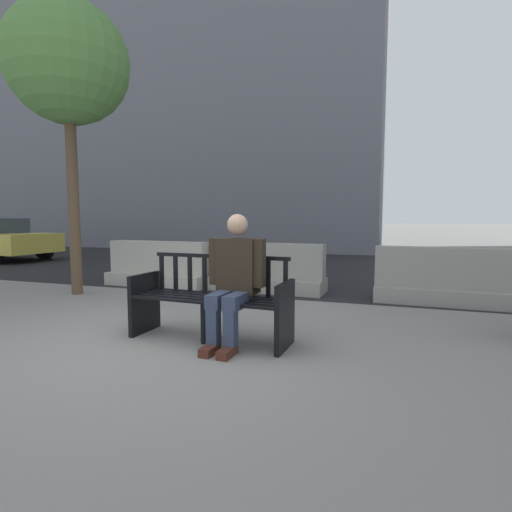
# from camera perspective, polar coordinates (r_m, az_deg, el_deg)

# --- Properties ---
(ground_plane) EXTENTS (200.00, 200.00, 0.00)m
(ground_plane) POSITION_cam_1_polar(r_m,az_deg,el_deg) (4.21, -15.10, -12.37)
(ground_plane) COLOR gray
(street_asphalt) EXTENTS (120.00, 12.00, 0.01)m
(street_asphalt) POSITION_cam_1_polar(r_m,az_deg,el_deg) (12.29, 8.09, -0.54)
(street_asphalt) COLOR black
(street_asphalt) RESTS_ON ground
(street_bench) EXTENTS (1.71, 0.60, 0.88)m
(street_bench) POSITION_cam_1_polar(r_m,az_deg,el_deg) (4.23, -6.47, -6.57)
(street_bench) COLOR black
(street_bench) RESTS_ON ground
(seated_person) EXTENTS (0.58, 0.73, 1.31)m
(seated_person) POSITION_cam_1_polar(r_m,az_deg,el_deg) (4.00, -3.11, -2.98)
(seated_person) COLOR #2D2319
(seated_person) RESTS_ON ground
(jersey_barrier_centre) EXTENTS (2.03, 0.76, 0.84)m
(jersey_barrier_centre) POSITION_cam_1_polar(r_m,az_deg,el_deg) (6.98, 1.64, -2.25)
(jersey_barrier_centre) COLOR gray
(jersey_barrier_centre) RESTS_ON ground
(jersey_barrier_left) EXTENTS (2.02, 0.76, 0.84)m
(jersey_barrier_left) POSITION_cam_1_polar(r_m,az_deg,el_deg) (7.76, -13.73, -1.63)
(jersey_barrier_left) COLOR #ADA89E
(jersey_barrier_left) RESTS_ON ground
(jersey_barrier_right) EXTENTS (2.02, 0.74, 0.84)m
(jersey_barrier_right) POSITION_cam_1_polar(r_m,az_deg,el_deg) (6.58, 25.38, -3.25)
(jersey_barrier_right) COLOR gray
(jersey_barrier_right) RESTS_ON ground
(street_tree) EXTENTS (1.94, 1.94, 4.73)m
(street_tree) POSITION_cam_1_polar(r_m,az_deg,el_deg) (7.70, -25.32, 23.52)
(street_tree) COLOR brown
(street_tree) RESTS_ON ground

